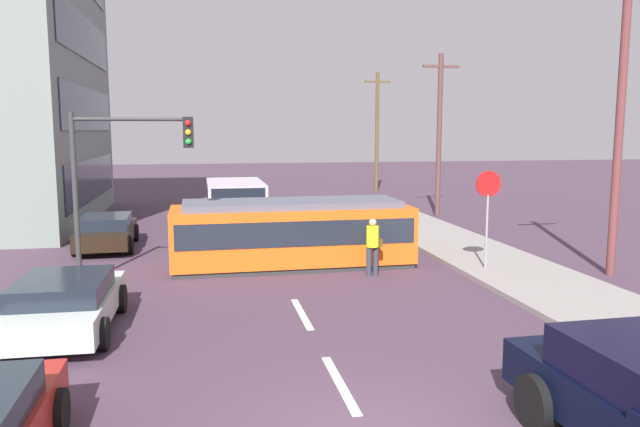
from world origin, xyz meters
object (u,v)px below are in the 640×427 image
at_px(traffic_light_mast, 125,163).
at_px(utility_pole_far, 377,130).
at_px(pedestrian_crossing, 373,243).
at_px(utility_pole_near, 620,118).
at_px(parked_sedan_far, 107,231).
at_px(city_bus, 235,199).
at_px(stop_sign, 488,199).
at_px(streetcar_tram, 292,232).
at_px(utility_pole_mid, 439,132).
at_px(parked_sedan_mid, 65,303).

height_order(traffic_light_mast, utility_pole_far, utility_pole_far).
height_order(pedestrian_crossing, utility_pole_near, utility_pole_near).
bearing_deg(traffic_light_mast, utility_pole_near, -6.90).
xyz_separation_m(parked_sedan_far, utility_pole_far, (14.99, 17.68, 3.54)).
distance_m(city_bus, stop_sign, 13.54).
height_order(streetcar_tram, traffic_light_mast, traffic_light_mast).
relative_size(utility_pole_mid, utility_pole_far, 0.98).
bearing_deg(traffic_light_mast, city_bus, 72.39).
bearing_deg(utility_pole_mid, parked_sedan_far, -158.71).
distance_m(pedestrian_crossing, parked_sedan_mid, 8.49).
xyz_separation_m(pedestrian_crossing, traffic_light_mast, (-6.80, 0.43, 2.37)).
xyz_separation_m(city_bus, utility_pole_mid, (9.82, 0.06, 3.01)).
xyz_separation_m(city_bus, parked_sedan_mid, (-4.33, -15.05, -0.43)).
distance_m(streetcar_tram, parked_sedan_mid, 7.79).
xyz_separation_m(streetcar_tram, utility_pole_mid, (8.59, 9.67, 3.01)).
relative_size(streetcar_tram, utility_pole_mid, 0.95).
bearing_deg(traffic_light_mast, parked_sedan_far, 104.33).
bearing_deg(stop_sign, traffic_light_mast, 175.71).
bearing_deg(city_bus, traffic_light_mast, -107.61).
bearing_deg(parked_sedan_far, utility_pole_far, 49.70).
xyz_separation_m(utility_pole_near, utility_pole_far, (0.01, 24.64, -0.37)).
relative_size(city_bus, utility_pole_far, 0.63).
distance_m(traffic_light_mast, utility_pole_near, 13.78).
distance_m(parked_sedan_far, traffic_light_mast, 6.11).
xyz_separation_m(pedestrian_crossing, utility_pole_near, (6.83, -1.22, 3.58)).
height_order(city_bus, stop_sign, stop_sign).
height_order(stop_sign, utility_pole_far, utility_pole_far).
bearing_deg(city_bus, parked_sedan_mid, -106.03).
relative_size(pedestrian_crossing, parked_sedan_far, 0.39).
height_order(streetcar_tram, utility_pole_far, utility_pole_far).
bearing_deg(pedestrian_crossing, utility_pole_near, -10.16).
bearing_deg(utility_pole_near, stop_sign, 165.66).
height_order(pedestrian_crossing, parked_sedan_far, pedestrian_crossing).
height_order(traffic_light_mast, utility_pole_near, utility_pole_near).
relative_size(streetcar_tram, pedestrian_crossing, 4.41).
distance_m(city_bus, utility_pole_far, 16.04).
height_order(parked_sedan_mid, utility_pole_far, utility_pole_far).
distance_m(city_bus, utility_pole_mid, 10.27).
distance_m(streetcar_tram, parked_sedan_far, 7.26).
distance_m(traffic_light_mast, utility_pole_mid, 17.29).
xyz_separation_m(city_bus, pedestrian_crossing, (3.32, -11.39, -0.11)).
relative_size(parked_sedan_mid, utility_pole_near, 0.49).
height_order(city_bus, pedestrian_crossing, city_bus).
relative_size(city_bus, utility_pole_mid, 0.65).
bearing_deg(parked_sedan_mid, pedestrian_crossing, 25.60).
bearing_deg(pedestrian_crossing, parked_sedan_mid, -154.40).
xyz_separation_m(streetcar_tram, utility_pole_far, (8.93, 21.64, 3.10)).
height_order(stop_sign, utility_pole_mid, utility_pole_mid).
xyz_separation_m(parked_sedan_mid, utility_pole_far, (14.48, 27.08, 3.53)).
xyz_separation_m(city_bus, utility_pole_far, (10.16, 12.02, 3.11)).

